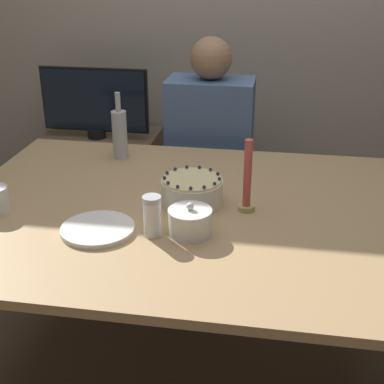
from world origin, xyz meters
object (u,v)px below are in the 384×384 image
object	(u,v)px
sugar_shaker	(152,216)
bottle	(120,133)
person_man_blue_shirt	(209,179)
tv_monitor	(95,102)
cake	(192,191)
candle	(247,183)
sugar_bowl	(190,222)

from	to	relation	value
sugar_shaker	bottle	xyz separation A→B (m)	(-0.29, 0.63, 0.04)
sugar_shaker	person_man_blue_shirt	xyz separation A→B (m)	(0.04, 1.00, -0.30)
person_man_blue_shirt	tv_monitor	world-z (taller)	person_man_blue_shirt
cake	candle	bearing A→B (deg)	-6.78
bottle	tv_monitor	distance (m)	0.75
bottle	tv_monitor	xyz separation A→B (m)	(-0.34, 0.67, -0.06)
sugar_shaker	person_man_blue_shirt	bearing A→B (deg)	87.63
candle	cake	bearing A→B (deg)	173.22
sugar_bowl	person_man_blue_shirt	world-z (taller)	person_man_blue_shirt
sugar_bowl	tv_monitor	xyz separation A→B (m)	(-0.74, 1.27, 0.01)
sugar_shaker	person_man_blue_shirt	world-z (taller)	person_man_blue_shirt
sugar_shaker	candle	bearing A→B (deg)	39.22
sugar_shaker	candle	xyz separation A→B (m)	(0.27, 0.22, 0.03)
bottle	person_man_blue_shirt	world-z (taller)	person_man_blue_shirt
cake	sugar_bowl	world-z (taller)	sugar_bowl
cake	candle	distance (m)	0.20
candle	bottle	size ratio (longest dim) A/B	0.90
tv_monitor	person_man_blue_shirt	bearing A→B (deg)	-23.66
candle	person_man_blue_shirt	xyz separation A→B (m)	(-0.23, 0.78, -0.33)
cake	sugar_shaker	bearing A→B (deg)	-108.56
tv_monitor	candle	bearing A→B (deg)	-50.16
sugar_shaker	cake	bearing A→B (deg)	71.44
bottle	person_man_blue_shirt	bearing A→B (deg)	48.63
sugar_bowl	cake	bearing A→B (deg)	97.85
person_man_blue_shirt	sugar_shaker	bearing A→B (deg)	87.63
person_man_blue_shirt	bottle	bearing A→B (deg)	48.63
sugar_shaker	tv_monitor	world-z (taller)	tv_monitor
cake	person_man_blue_shirt	distance (m)	0.81
candle	tv_monitor	world-z (taller)	candle
candle	tv_monitor	distance (m)	1.40
person_man_blue_shirt	candle	bearing A→B (deg)	106.26
sugar_shaker	tv_monitor	xyz separation A→B (m)	(-0.63, 1.30, -0.02)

